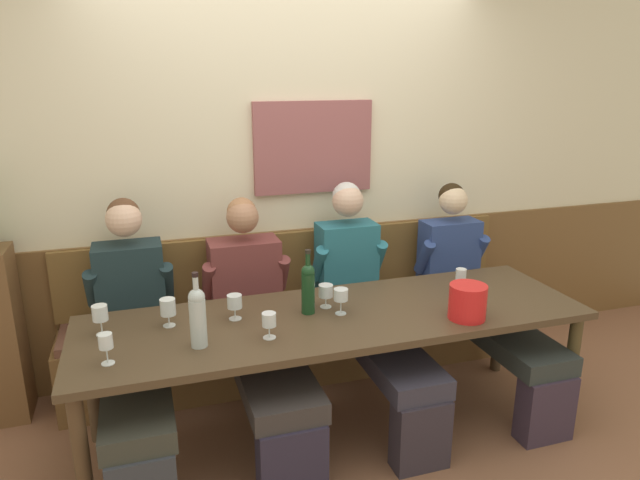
{
  "coord_description": "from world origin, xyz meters",
  "views": [
    {
      "loc": [
        -0.94,
        -2.53,
        1.96
      ],
      "look_at": [
        0.01,
        0.44,
        1.04
      ],
      "focal_mm": 32.1,
      "sensor_mm": 36.0,
      "label": 1
    }
  ],
  "objects_px": {
    "wall_bench": "(301,334)",
    "wine_glass_center_rear": "(168,307)",
    "dining_table": "(337,326)",
    "wine_glass_mid_left": "(341,296)",
    "wine_bottle_green_tall": "(308,287)",
    "wine_glass_center_front": "(269,321)",
    "person_right_seat": "(133,330)",
    "person_center_right_seat": "(257,319)",
    "person_left_seat": "(477,293)",
    "ice_bucket": "(468,302)",
    "wine_glass_left_end": "(100,315)",
    "wine_glass_mid_right": "(461,277)",
    "wine_glass_by_bottle": "(326,292)",
    "wine_glass_near_bucket": "(235,302)",
    "wine_bottle_clear_water": "(198,315)",
    "person_center_left_seat": "(366,300)",
    "wine_glass_right_end": "(106,343)"
  },
  "relations": [
    {
      "from": "person_center_left_seat",
      "to": "wine_glass_by_bottle",
      "type": "bearing_deg",
      "value": -145.01
    },
    {
      "from": "wine_bottle_green_tall",
      "to": "wine_glass_mid_right",
      "type": "relative_size",
      "value": 2.27
    },
    {
      "from": "wine_glass_center_front",
      "to": "wine_glass_near_bucket",
      "type": "height_order",
      "value": "wine_glass_near_bucket"
    },
    {
      "from": "person_center_left_seat",
      "to": "person_left_seat",
      "type": "height_order",
      "value": "person_center_left_seat"
    },
    {
      "from": "wine_bottle_green_tall",
      "to": "wine_glass_center_front",
      "type": "distance_m",
      "value": 0.36
    },
    {
      "from": "person_left_seat",
      "to": "ice_bucket",
      "type": "relative_size",
      "value": 6.56
    },
    {
      "from": "ice_bucket",
      "to": "wine_bottle_clear_water",
      "type": "distance_m",
      "value": 1.37
    },
    {
      "from": "person_center_right_seat",
      "to": "wine_glass_mid_left",
      "type": "bearing_deg",
      "value": -41.0
    },
    {
      "from": "wine_bottle_green_tall",
      "to": "wine_glass_mid_left",
      "type": "bearing_deg",
      "value": -22.31
    },
    {
      "from": "person_center_right_seat",
      "to": "wine_glass_left_end",
      "type": "distance_m",
      "value": 0.87
    },
    {
      "from": "wine_glass_center_front",
      "to": "wine_glass_center_rear",
      "type": "bearing_deg",
      "value": 147.53
    },
    {
      "from": "person_center_right_seat",
      "to": "wine_bottle_green_tall",
      "type": "height_order",
      "value": "person_center_right_seat"
    },
    {
      "from": "person_left_seat",
      "to": "dining_table",
      "type": "bearing_deg",
      "value": -163.54
    },
    {
      "from": "dining_table",
      "to": "wine_glass_left_end",
      "type": "bearing_deg",
      "value": 174.11
    },
    {
      "from": "person_right_seat",
      "to": "wine_glass_mid_right",
      "type": "relative_size",
      "value": 8.29
    },
    {
      "from": "person_right_seat",
      "to": "wine_glass_mid_right",
      "type": "height_order",
      "value": "person_right_seat"
    },
    {
      "from": "ice_bucket",
      "to": "wine_glass_by_bottle",
      "type": "distance_m",
      "value": 0.75
    },
    {
      "from": "person_center_right_seat",
      "to": "ice_bucket",
      "type": "relative_size",
      "value": 6.64
    },
    {
      "from": "wine_glass_right_end",
      "to": "person_center_right_seat",
      "type": "bearing_deg",
      "value": 34.38
    },
    {
      "from": "wall_bench",
      "to": "wine_glass_center_rear",
      "type": "xyz_separation_m",
      "value": [
        -0.86,
        -0.59,
        0.54
      ]
    },
    {
      "from": "person_center_right_seat",
      "to": "wine_glass_mid_right",
      "type": "distance_m",
      "value": 1.2
    },
    {
      "from": "person_center_right_seat",
      "to": "wine_glass_mid_left",
      "type": "relative_size",
      "value": 9.16
    },
    {
      "from": "person_center_right_seat",
      "to": "wine_glass_right_end",
      "type": "distance_m",
      "value": 0.97
    },
    {
      "from": "wall_bench",
      "to": "wine_glass_center_front",
      "type": "xyz_separation_m",
      "value": [
        -0.4,
        -0.87,
        0.53
      ]
    },
    {
      "from": "wine_bottle_clear_water",
      "to": "wine_glass_center_rear",
      "type": "distance_m",
      "value": 0.3
    },
    {
      "from": "wine_glass_by_bottle",
      "to": "wine_glass_center_front",
      "type": "bearing_deg",
      "value": -144.05
    },
    {
      "from": "wine_glass_by_bottle",
      "to": "wine_bottle_green_tall",
      "type": "bearing_deg",
      "value": -158.57
    },
    {
      "from": "wine_glass_right_end",
      "to": "wine_glass_center_rear",
      "type": "height_order",
      "value": "wine_glass_center_rear"
    },
    {
      "from": "dining_table",
      "to": "wine_glass_right_end",
      "type": "xyz_separation_m",
      "value": [
        -1.14,
        -0.19,
        0.17
      ]
    },
    {
      "from": "dining_table",
      "to": "wine_glass_near_bucket",
      "type": "distance_m",
      "value": 0.56
    },
    {
      "from": "dining_table",
      "to": "wine_glass_by_bottle",
      "type": "bearing_deg",
      "value": 102.63
    },
    {
      "from": "person_center_left_seat",
      "to": "wine_glass_right_end",
      "type": "distance_m",
      "value": 1.57
    },
    {
      "from": "wall_bench",
      "to": "person_right_seat",
      "type": "xyz_separation_m",
      "value": [
        -1.04,
        -0.36,
        0.34
      ]
    },
    {
      "from": "dining_table",
      "to": "wine_glass_mid_left",
      "type": "relative_size",
      "value": 19.13
    },
    {
      "from": "wine_bottle_clear_water",
      "to": "wine_glass_mid_right",
      "type": "distance_m",
      "value": 1.52
    },
    {
      "from": "dining_table",
      "to": "wine_glass_center_front",
      "type": "relative_size",
      "value": 20.8
    },
    {
      "from": "wine_glass_near_bucket",
      "to": "wine_glass_by_bottle",
      "type": "bearing_deg",
      "value": 0.52
    },
    {
      "from": "wine_glass_mid_right",
      "to": "wine_glass_center_rear",
      "type": "bearing_deg",
      "value": 177.32
    },
    {
      "from": "person_right_seat",
      "to": "wine_bottle_green_tall",
      "type": "height_order",
      "value": "person_right_seat"
    },
    {
      "from": "wall_bench",
      "to": "wine_glass_center_rear",
      "type": "relative_size",
      "value": 20.51
    },
    {
      "from": "dining_table",
      "to": "wine_bottle_clear_water",
      "type": "distance_m",
      "value": 0.78
    },
    {
      "from": "ice_bucket",
      "to": "wine_glass_right_end",
      "type": "height_order",
      "value": "ice_bucket"
    },
    {
      "from": "person_left_seat",
      "to": "wine_bottle_clear_water",
      "type": "xyz_separation_m",
      "value": [
        -1.81,
        -0.46,
        0.29
      ]
    },
    {
      "from": "person_right_seat",
      "to": "wine_glass_by_bottle",
      "type": "relative_size",
      "value": 10.0
    },
    {
      "from": "wine_glass_by_bottle",
      "to": "wine_glass_near_bucket",
      "type": "distance_m",
      "value": 0.5
    },
    {
      "from": "wine_glass_near_bucket",
      "to": "wine_glass_left_end",
      "type": "xyz_separation_m",
      "value": [
        -0.65,
        0.01,
        0.01
      ]
    },
    {
      "from": "ice_bucket",
      "to": "wine_glass_left_end",
      "type": "xyz_separation_m",
      "value": [
        -1.81,
        0.38,
        0.02
      ]
    },
    {
      "from": "person_center_right_seat",
      "to": "wine_glass_center_front",
      "type": "bearing_deg",
      "value": -94.51
    },
    {
      "from": "person_left_seat",
      "to": "wine_glass_right_end",
      "type": "bearing_deg",
      "value": -166.98
    },
    {
      "from": "wine_glass_right_end",
      "to": "wine_glass_near_bucket",
      "type": "distance_m",
      "value": 0.69
    }
  ]
}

